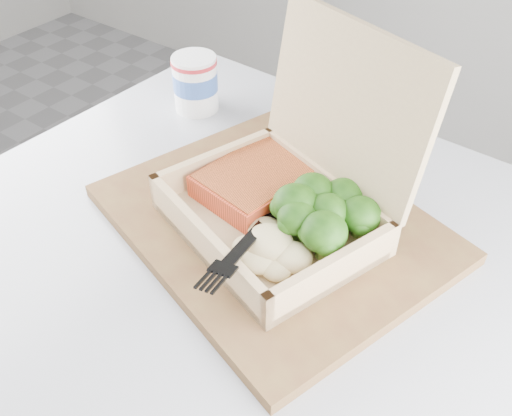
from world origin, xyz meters
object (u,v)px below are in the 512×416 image
Objects in this scene: serving_tray at (273,223)px; paper_cup at (195,82)px; cafe_table at (229,335)px; takeout_container at (294,182)px.

serving_tray is 0.30m from paper_cup.
cafe_table is 8.58× the size of paper_cup.
takeout_container is (0.05, 0.07, 0.25)m from cafe_table.
paper_cup is at bearing 136.69° from cafe_table.
takeout_container is at bearing 38.12° from serving_tray.
cafe_table is 0.38m from paper_cup.
takeout_container is 0.30m from paper_cup.
paper_cup reaches higher than serving_tray.
serving_tray is at bearing 58.29° from cafe_table.
serving_tray is 0.06m from takeout_container.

